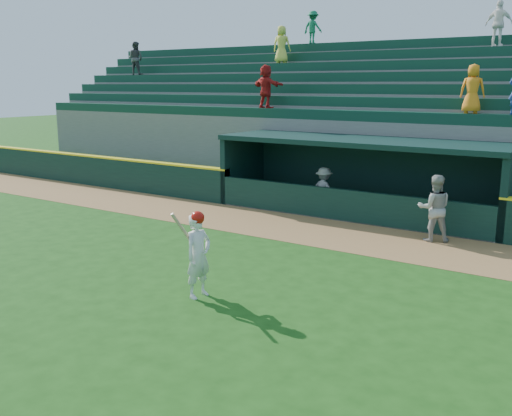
# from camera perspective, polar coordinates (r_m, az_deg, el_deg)

# --- Properties ---
(ground) EXTENTS (120.00, 120.00, 0.00)m
(ground) POSITION_cam_1_polar(r_m,az_deg,el_deg) (12.61, -4.06, -7.08)
(ground) COLOR #194812
(ground) RESTS_ON ground
(warning_track) EXTENTS (40.00, 3.00, 0.01)m
(warning_track) POSITION_cam_1_polar(r_m,az_deg,el_deg) (16.58, 6.33, -2.35)
(warning_track) COLOR olive
(warning_track) RESTS_ON ground
(field_wall_left) EXTENTS (15.50, 0.30, 1.20)m
(field_wall_left) POSITION_cam_1_polar(r_m,az_deg,el_deg) (25.48, -17.06, 3.69)
(field_wall_left) COLOR black
(field_wall_left) RESTS_ON ground
(wall_stripe_left) EXTENTS (15.50, 0.32, 0.06)m
(wall_stripe_left) POSITION_cam_1_polar(r_m,az_deg,el_deg) (25.40, -17.15, 5.09)
(wall_stripe_left) COLOR yellow
(wall_stripe_left) RESTS_ON field_wall_left
(dugout_player_front) EXTENTS (1.09, 1.00, 1.82)m
(dugout_player_front) POSITION_cam_1_polar(r_m,az_deg,el_deg) (16.04, 17.41, -0.02)
(dugout_player_front) COLOR #9F9F9A
(dugout_player_front) RESTS_ON ground
(dugout_player_inside) EXTENTS (1.07, 0.74, 1.51)m
(dugout_player_inside) POSITION_cam_1_polar(r_m,az_deg,el_deg) (18.92, 6.81, 1.79)
(dugout_player_inside) COLOR #AAAAA4
(dugout_player_inside) RESTS_ON ground
(dugout) EXTENTS (9.40, 2.80, 2.46)m
(dugout) POSITION_cam_1_polar(r_m,az_deg,el_deg) (19.08, 10.73, 3.58)
(dugout) COLOR slate
(dugout) RESTS_ON ground
(stands) EXTENTS (34.50, 6.35, 7.41)m
(stands) POSITION_cam_1_polar(r_m,az_deg,el_deg) (23.22, 15.25, 7.46)
(stands) COLOR slate
(stands) RESTS_ON ground
(batter_at_plate) EXTENTS (0.55, 0.79, 1.77)m
(batter_at_plate) POSITION_cam_1_polar(r_m,az_deg,el_deg) (11.37, -5.80, -4.61)
(batter_at_plate) COLOR white
(batter_at_plate) RESTS_ON ground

